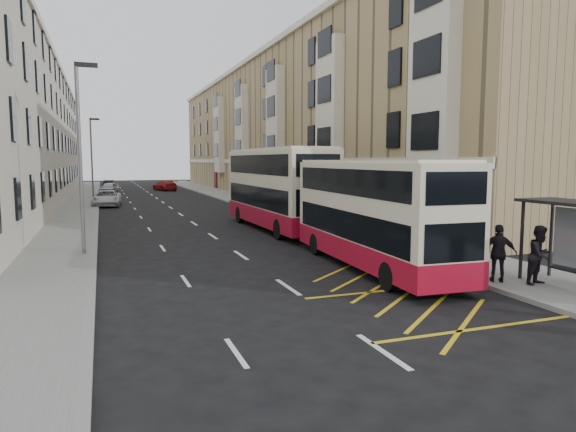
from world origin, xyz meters
name	(u,v)px	position (x,y,z in m)	size (l,w,h in m)	color
ground	(342,324)	(0.00, 0.00, 0.00)	(200.00, 200.00, 0.00)	black
pavement_right	(272,208)	(8.00, 30.00, 0.07)	(4.00, 120.00, 0.15)	slate
pavement_left	(76,214)	(-7.50, 30.00, 0.07)	(3.00, 120.00, 0.15)	slate
kerb_right	(249,209)	(6.00, 30.00, 0.07)	(0.25, 120.00, 0.15)	gray
kerb_left	(97,214)	(-6.00, 30.00, 0.07)	(0.25, 120.00, 0.15)	gray
road_markings	(158,199)	(0.00, 45.00, 0.01)	(10.00, 110.00, 0.01)	silver
terrace_right	(287,131)	(14.88, 45.38, 7.52)	(10.75, 79.00, 15.25)	tan
terrace_left	(15,136)	(-13.43, 45.50, 6.52)	(9.18, 79.00, 13.25)	beige
guard_railing	(421,243)	(6.25, 5.75, 0.86)	(0.06, 6.56, 1.01)	red
street_lamp_near	(81,148)	(-6.35, 12.00, 4.64)	(0.93, 0.18, 8.00)	slate
street_lamp_far	(92,155)	(-6.35, 42.00, 4.64)	(0.93, 0.18, 8.00)	slate
double_decker_front	(373,214)	(4.03, 5.69, 2.10)	(2.86, 10.44, 4.13)	beige
double_decker_rear	(277,189)	(4.18, 17.44, 2.44)	(2.92, 12.07, 4.80)	beige
pedestrian_mid	(540,255)	(7.50, 1.04, 1.10)	(0.93, 0.72, 1.90)	black
pedestrian_far	(499,253)	(6.50, 1.76, 1.10)	(1.11, 0.46, 1.89)	black
white_van	(107,198)	(-5.20, 37.38, 0.71)	(2.36, 5.11, 1.42)	silver
car_silver	(109,188)	(-4.77, 55.26, 0.71)	(1.69, 4.19, 1.43)	#A2A5A9
car_dark	(109,185)	(-4.61, 65.07, 0.66)	(1.40, 4.01, 1.32)	black
car_red	(165,185)	(2.52, 60.17, 0.70)	(1.97, 4.85, 1.41)	#A71919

